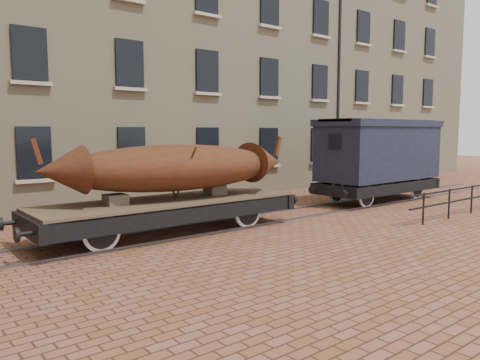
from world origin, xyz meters
TOP-DOWN VIEW (x-y plane):
  - ground at (0.00, 0.00)m, footprint 90.00×90.00m
  - warehouse_cream at (3.00, 9.99)m, footprint 40.00×10.19m
  - rail_track at (0.00, 0.00)m, footprint 30.00×1.52m
  - flatcar_wagon at (-3.81, -0.00)m, footprint 8.41×2.28m
  - iron_boat at (-3.59, 0.00)m, footprint 7.46×2.72m
  - goods_van at (6.12, 0.00)m, footprint 6.50×2.37m

SIDE VIEW (x-z plane):
  - ground at x=0.00m, z-range 0.00..0.00m
  - rail_track at x=0.00m, z-range 0.00..0.06m
  - flatcar_wagon at x=-3.81m, z-range 0.16..1.43m
  - iron_boat at x=-3.59m, z-range 1.00..2.76m
  - goods_van at x=6.12m, z-range 0.43..3.79m
  - warehouse_cream at x=3.00m, z-range 0.00..14.00m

